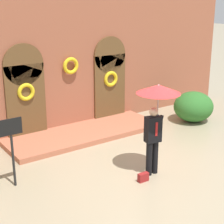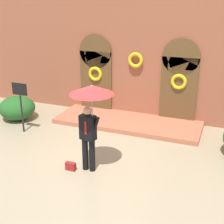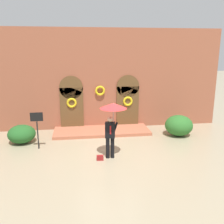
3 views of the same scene
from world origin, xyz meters
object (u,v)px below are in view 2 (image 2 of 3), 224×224
person_with_umbrella (91,103)px  shrub_left (17,108)px  sign_post (21,99)px  handbag (71,166)px

person_with_umbrella → shrub_left: bearing=150.7°
person_with_umbrella → sign_post: size_ratio=1.37×
sign_post → shrub_left: sign_post is taller
person_with_umbrella → sign_post: person_with_umbrella is taller
sign_post → handbag: bearing=-31.2°
sign_post → shrub_left: size_ratio=1.30×
person_with_umbrella → handbag: 1.89m
person_with_umbrella → handbag: person_with_umbrella is taller
sign_post → shrub_left: 1.47m
sign_post → shrub_left: (-0.91, 0.90, -0.72)m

